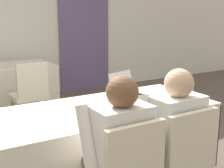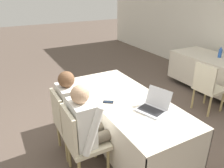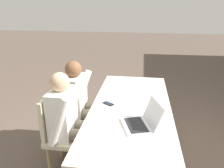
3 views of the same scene
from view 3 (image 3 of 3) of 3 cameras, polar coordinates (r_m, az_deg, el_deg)
The scene contains 11 objects.
ground_plane at distance 2.84m, azimuth 4.53°, elevation -19.15°, with size 24.00×24.00×0.00m, color brown.
conference_table_near at distance 2.51m, azimuth 4.89°, elevation -9.19°, with size 2.02×0.86×0.73m.
laptop at distance 2.05m, azimuth 7.60°, elevation -9.79°, with size 0.40×0.40×0.24m.
cell_phone at distance 2.47m, azimuth -0.98°, elevation -5.14°, with size 0.12×0.14×0.01m.
paper_beside_laptop at distance 3.17m, azimuth 2.44°, elevation 0.70°, with size 0.27×0.34×0.00m.
paper_centre_table at distance 2.23m, azimuth 9.89°, elevation -8.60°, with size 0.32×0.36×0.00m.
paper_left_edge at distance 1.92m, azimuth 5.71°, elevation -13.58°, with size 0.31×0.36×0.00m.
chair_near_left at distance 2.87m, azimuth -9.88°, elevation -7.02°, with size 0.44×0.44×0.90m.
chair_near_right at distance 2.50m, azimuth -13.02°, elevation -11.72°, with size 0.44×0.44×0.90m.
person_checkered_shirt at distance 2.77m, azimuth -8.04°, elevation -4.26°, with size 0.50×0.52×1.16m.
person_white_shirt at distance 2.38m, azimuth -10.99°, elevation -8.76°, with size 0.50×0.52×1.16m.
Camera 3 is at (2.18, 0.10, 1.81)m, focal length 35.00 mm.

